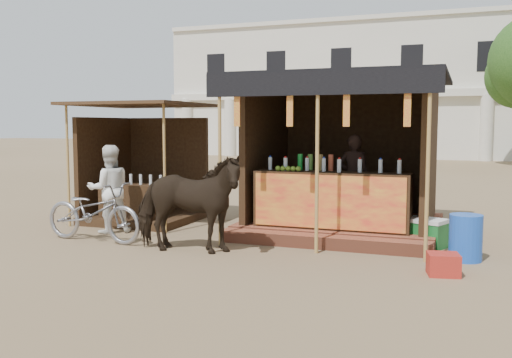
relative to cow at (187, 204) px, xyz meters
name	(u,v)px	position (x,y,z in m)	size (l,w,h in m)	color
ground	(214,272)	(0.85, -0.89, -0.76)	(120.00, 120.00, 0.00)	#846B4C
main_stall	(342,176)	(1.85, 2.47, 0.26)	(3.60, 3.61, 2.78)	#984B31
secondary_stall	(139,179)	(-2.32, 2.35, 0.09)	(2.40, 2.40, 2.38)	#3B2815
cow	(187,204)	(0.00, 0.00, 0.00)	(0.82, 1.80, 1.52)	black
motorbike	(93,212)	(-1.87, 0.21, -0.26)	(0.66, 1.91, 1.00)	gray
bystander	(109,189)	(-2.08, 0.98, 0.04)	(0.77, 0.60, 1.59)	white
blue_barrel	(466,238)	(3.98, 0.95, -0.42)	(0.46, 0.46, 0.67)	blue
red_crate	(443,264)	(3.72, -0.01, -0.61)	(0.39, 0.36, 0.29)	#A9251C
cooler	(425,233)	(3.37, 1.71, -0.53)	(0.76, 0.65, 0.46)	#18702B
background_building	(384,92)	(-1.15, 29.05, 3.22)	(26.00, 7.45, 8.18)	silver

